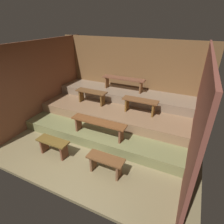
# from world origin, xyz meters

# --- Properties ---
(ground) EXTENTS (5.61, 4.84, 0.08)m
(ground) POSITION_xyz_m (0.00, 2.02, -0.04)
(ground) COLOR olive
(wall_back) EXTENTS (5.61, 0.06, 2.62)m
(wall_back) POSITION_xyz_m (0.00, 4.07, 1.31)
(wall_back) COLOR brown
(wall_back) RESTS_ON ground
(wall_left) EXTENTS (0.06, 4.84, 2.62)m
(wall_left) POSITION_xyz_m (-2.43, 2.02, 1.31)
(wall_left) COLOR brown
(wall_left) RESTS_ON ground
(wall_right) EXTENTS (0.06, 4.84, 2.62)m
(wall_right) POSITION_xyz_m (2.43, 2.02, 1.31)
(wall_right) COLOR brown
(wall_right) RESTS_ON ground
(platform_lower) EXTENTS (4.81, 2.92, 0.29)m
(platform_lower) POSITION_xyz_m (0.00, 2.58, 0.15)
(platform_lower) COLOR olive
(platform_lower) RESTS_ON ground
(platform_middle) EXTENTS (4.81, 2.15, 0.29)m
(platform_middle) POSITION_xyz_m (0.00, 2.96, 0.44)
(platform_middle) COLOR #896748
(platform_middle) RESTS_ON platform_lower
(platform_upper) EXTENTS (4.81, 1.04, 0.29)m
(platform_upper) POSITION_xyz_m (0.00, 3.52, 0.73)
(platform_upper) COLOR #816C55
(platform_upper) RESTS_ON platform_middle
(bench_floor_left) EXTENTS (0.86, 0.31, 0.45)m
(bench_floor_left) POSITION_xyz_m (-0.76, 0.53, 0.32)
(bench_floor_left) COLOR brown
(bench_floor_left) RESTS_ON ground
(bench_floor_right) EXTENTS (0.86, 0.31, 0.45)m
(bench_floor_right) POSITION_xyz_m (0.76, 0.53, 0.32)
(bench_floor_right) COLOR brown
(bench_floor_right) RESTS_ON ground
(bench_lower_center) EXTENTS (1.58, 0.31, 0.45)m
(bench_lower_center) POSITION_xyz_m (0.08, 1.45, 0.65)
(bench_lower_center) COLOR brown
(bench_lower_center) RESTS_ON platform_lower
(bench_middle_left) EXTENTS (1.08, 0.31, 0.45)m
(bench_middle_left) POSITION_xyz_m (-0.86, 2.67, 0.92)
(bench_middle_left) COLOR brown
(bench_middle_left) RESTS_ON platform_middle
(bench_middle_right) EXTENTS (1.08, 0.31, 0.45)m
(bench_middle_right) POSITION_xyz_m (0.86, 2.67, 0.92)
(bench_middle_right) COLOR brown
(bench_middle_right) RESTS_ON platform_middle
(bench_upper_center) EXTENTS (1.55, 0.31, 0.45)m
(bench_upper_center) POSITION_xyz_m (-0.08, 3.60, 1.23)
(bench_upper_center) COLOR brown
(bench_upper_center) RESTS_ON platform_upper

